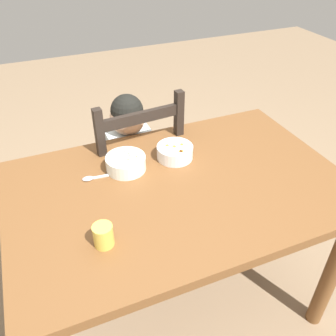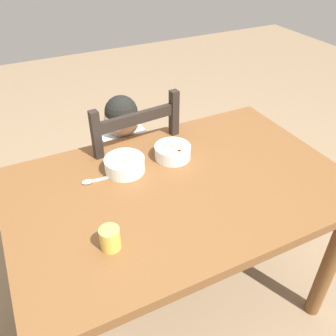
{
  "view_description": "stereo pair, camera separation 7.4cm",
  "coord_description": "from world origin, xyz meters",
  "views": [
    {
      "loc": [
        -0.46,
        -0.98,
        1.64
      ],
      "look_at": [
        -0.03,
        0.05,
        0.81
      ],
      "focal_mm": 38.2,
      "sensor_mm": 36.0,
      "label": 1
    },
    {
      "loc": [
        -0.53,
        -0.95,
        1.64
      ],
      "look_at": [
        -0.03,
        0.05,
        0.81
      ],
      "focal_mm": 38.2,
      "sensor_mm": 36.0,
      "label": 2
    }
  ],
  "objects": [
    {
      "name": "ground_plane",
      "position": [
        0.0,
        0.0,
        0.0
      ],
      "size": [
        8.0,
        8.0,
        0.0
      ],
      "primitive_type": "plane",
      "color": "#876E53"
    },
    {
      "name": "dining_table",
      "position": [
        0.0,
        0.0,
        0.65
      ],
      "size": [
        1.31,
        0.85,
        0.76
      ],
      "color": "brown",
      "rests_on": "ground"
    },
    {
      "name": "dining_chair",
      "position": [
        -0.05,
        0.47,
        0.45
      ],
      "size": [
        0.45,
        0.45,
        0.98
      ],
      "color": "black",
      "rests_on": "ground"
    },
    {
      "name": "child_figure",
      "position": [
        -0.05,
        0.47,
        0.62
      ],
      "size": [
        0.32,
        0.31,
        0.94
      ],
      "color": "silver",
      "rests_on": "ground"
    },
    {
      "name": "bowl_of_peas",
      "position": [
        -0.16,
        0.18,
        0.8
      ],
      "size": [
        0.16,
        0.16,
        0.06
      ],
      "color": "white",
      "rests_on": "dining_table"
    },
    {
      "name": "bowl_of_carrots",
      "position": [
        0.06,
        0.18,
        0.79
      ],
      "size": [
        0.15,
        0.15,
        0.06
      ],
      "color": "white",
      "rests_on": "dining_table"
    },
    {
      "name": "spoon",
      "position": [
        -0.3,
        0.16,
        0.77
      ],
      "size": [
        0.14,
        0.03,
        0.01
      ],
      "color": "silver",
      "rests_on": "dining_table"
    },
    {
      "name": "drinking_cup",
      "position": [
        -0.35,
        -0.19,
        0.8
      ],
      "size": [
        0.06,
        0.06,
        0.08
      ],
      "primitive_type": "cylinder",
      "color": "#E1C44D",
      "rests_on": "dining_table"
    }
  ]
}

